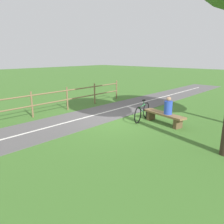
{
  "coord_description": "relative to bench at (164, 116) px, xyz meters",
  "views": [
    {
      "loc": [
        -6.03,
        6.96,
        2.69
      ],
      "look_at": [
        -1.43,
        1.86,
        0.91
      ],
      "focal_mm": 35.11,
      "sensor_mm": 36.0,
      "label": 1
    }
  ],
  "objects": [
    {
      "name": "paved_path",
      "position": [
        3.03,
        4.75,
        -0.31
      ],
      "size": [
        2.76,
        36.02,
        0.02
      ],
      "primitive_type": "cube",
      "rotation": [
        0.0,
        0.0,
        -0.01
      ],
      "color": "#565454",
      "rests_on": "ground_plane"
    },
    {
      "name": "backpack",
      "position": [
        0.85,
        -0.32,
        -0.13
      ],
      "size": [
        0.36,
        0.32,
        0.38
      ],
      "rotation": [
        0.0,
        0.0,
        2.81
      ],
      "color": "black",
      "rests_on": "ground_plane"
    },
    {
      "name": "fence_roadside",
      "position": [
        4.81,
        3.08,
        0.37
      ],
      "size": [
        0.17,
        11.6,
        1.16
      ],
      "rotation": [
        0.0,
        0.0,
        1.58
      ],
      "color": "brown",
      "rests_on": "ground_plane"
    },
    {
      "name": "person_seated",
      "position": [
        -0.19,
        0.05,
        0.43
      ],
      "size": [
        0.38,
        0.38,
        0.7
      ],
      "rotation": [
        0.0,
        0.0,
        -0.23
      ],
      "color": "#2847B7",
      "rests_on": "bench"
    },
    {
      "name": "path_centre_line",
      "position": [
        3.03,
        4.75,
        -0.3
      ],
      "size": [
        0.39,
        32.0,
        0.0
      ],
      "primitive_type": "cube",
      "rotation": [
        0.0,
        0.0,
        -0.01
      ],
      "color": "silver",
      "rests_on": "paved_path"
    },
    {
      "name": "bicycle",
      "position": [
        0.92,
        0.19,
        0.05
      ],
      "size": [
        0.41,
        1.61,
        0.87
      ],
      "rotation": [
        0.0,
        0.0,
        1.8
      ],
      "color": "black",
      "rests_on": "ground_plane"
    },
    {
      "name": "ground_plane",
      "position": [
        1.89,
        0.75,
        -0.31
      ],
      "size": [
        80.0,
        80.0,
        0.0
      ],
      "primitive_type": "plane",
      "color": "#3D6B28"
    },
    {
      "name": "bench",
      "position": [
        0.0,
        0.0,
        0.0
      ],
      "size": [
        1.95,
        0.83,
        0.44
      ],
      "rotation": [
        0.0,
        0.0,
        -0.23
      ],
      "color": "brown",
      "rests_on": "ground_plane"
    }
  ]
}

